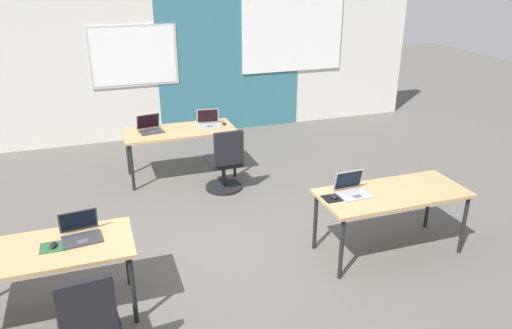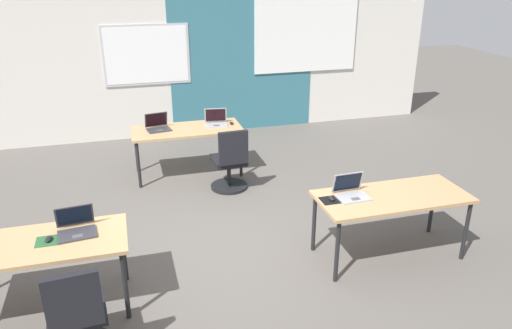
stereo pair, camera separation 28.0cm
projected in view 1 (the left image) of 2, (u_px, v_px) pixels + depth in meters
The scene contains 16 objects.
ground_plane at pixel (220, 250), 5.45m from camera, with size 24.00×24.00×0.00m.
back_wall_assembly at pixel (159, 58), 8.59m from camera, with size 10.00×0.27×2.80m.
desk_near_left at pixel (37, 256), 4.15m from camera, with size 1.60×0.70×0.72m.
desk_near_right at pixel (392, 197), 5.20m from camera, with size 1.60×0.70×0.72m.
desk_far_center at pixel (180, 134), 7.12m from camera, with size 1.60×0.70×0.72m.
laptop_far_left at pixel (150, 128), 7.02m from camera, with size 0.37×0.33×0.23m.
laptop_far_right at pixel (208, 122), 7.27m from camera, with size 0.37×0.32×0.23m.
mouse_far_right at pixel (224, 124), 7.32m from camera, with size 0.06×0.10×0.03m.
chair_far_right at pixel (225, 165), 6.75m from camera, with size 0.52×0.55×0.92m.
laptop_near_right_inner at pixel (352, 190), 5.11m from camera, with size 0.34×0.29×0.23m.
mousepad_near_right_inner at pixel (334, 198), 5.03m from camera, with size 0.22×0.19×0.00m.
mouse_near_right_inner at pixel (334, 196), 5.02m from camera, with size 0.06×0.10×0.03m.
laptop_near_left_inner at pixel (81, 233), 4.29m from camera, with size 0.36×0.32×0.23m.
mousepad_near_left_inner at pixel (53, 247), 4.17m from camera, with size 0.22×0.19×0.00m.
mouse_near_left_inner at pixel (53, 245), 4.16m from camera, with size 0.07×0.11×0.03m.
chair_near_left_inner at pixel (89, 327), 3.75m from camera, with size 0.52×0.56×0.92m.
Camera 1 is at (-1.14, -4.55, 2.96)m, focal length 34.29 mm.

